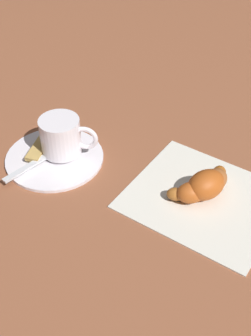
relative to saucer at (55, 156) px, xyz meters
name	(u,v)px	position (x,y,z in m)	size (l,w,h in m)	color
ground_plane	(131,185)	(0.12, 0.00, 0.00)	(1.80, 1.80, 0.00)	brown
saucer	(55,156)	(0.00, 0.00, 0.00)	(0.14, 0.14, 0.01)	white
espresso_cup	(62,136)	(0.01, 0.01, 0.03)	(0.08, 0.06, 0.05)	white
teaspoon	(54,151)	(0.00, 0.00, 0.01)	(0.05, 0.13, 0.01)	silver
sugar_packet	(40,147)	(-0.03, 0.00, 0.01)	(0.06, 0.02, 0.01)	tan
napkin	(203,198)	(0.22, 0.02, 0.00)	(0.19, 0.17, 0.00)	silver
croissant	(204,185)	(0.22, 0.02, 0.02)	(0.08, 0.10, 0.04)	#A75F24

